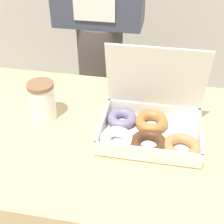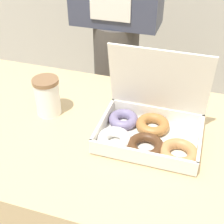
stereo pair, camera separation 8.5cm
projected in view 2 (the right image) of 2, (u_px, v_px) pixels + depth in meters
name	position (u px, v px, depth m)	size (l,w,h in m)	color
table	(87.00, 204.00, 1.16)	(1.11, 0.63, 0.74)	tan
donut_box	(148.00, 129.00, 0.87)	(0.31, 0.23, 0.25)	white
coffee_cup	(47.00, 96.00, 0.97)	(0.08, 0.08, 0.12)	white
person_customer	(116.00, 14.00, 1.33)	(0.37, 0.21, 1.60)	#4C4742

